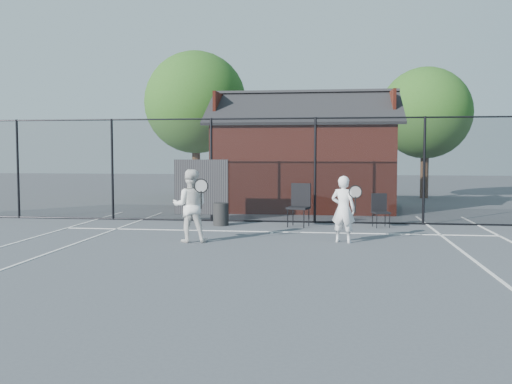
# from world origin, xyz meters

# --- Properties ---
(ground) EXTENTS (80.00, 80.00, 0.00)m
(ground) POSITION_xyz_m (0.00, 0.00, 0.00)
(ground) COLOR #464A50
(ground) RESTS_ON ground
(court_lines) EXTENTS (11.02, 18.00, 0.01)m
(court_lines) POSITION_xyz_m (0.00, -1.32, 0.01)
(court_lines) COLOR silver
(court_lines) RESTS_ON ground
(fence) EXTENTS (22.04, 3.00, 3.00)m
(fence) POSITION_xyz_m (-0.30, 5.00, 1.45)
(fence) COLOR black
(fence) RESTS_ON ground
(clubhouse) EXTENTS (6.50, 4.36, 4.19)m
(clubhouse) POSITION_xyz_m (0.50, 9.00, 1.61)
(clubhouse) COLOR #5E2016
(clubhouse) RESTS_ON ground
(tree_left) EXTENTS (4.48, 4.48, 6.44)m
(tree_left) POSITION_xyz_m (-4.50, 13.50, 4.19)
(tree_left) COLOR #362115
(tree_left) RESTS_ON ground
(tree_right) EXTENTS (3.97, 3.97, 5.70)m
(tree_right) POSITION_xyz_m (5.50, 14.50, 3.71)
(tree_right) COLOR #362115
(tree_right) RESTS_ON ground
(player_front) EXTENTS (0.71, 0.57, 1.49)m
(player_front) POSITION_xyz_m (1.73, 1.55, 0.75)
(player_front) COLOR white
(player_front) RESTS_ON ground
(player_back) EXTENTS (0.93, 0.73, 1.63)m
(player_back) POSITION_xyz_m (-1.67, 1.18, 0.82)
(player_back) COLOR white
(player_back) RESTS_ON ground
(chair_left) EXTENTS (0.67, 0.69, 1.14)m
(chair_left) POSITION_xyz_m (0.58, 4.10, 0.57)
(chair_left) COLOR black
(chair_left) RESTS_ON ground
(chair_right) EXTENTS (0.52, 0.53, 0.88)m
(chair_right) POSITION_xyz_m (2.79, 4.28, 0.44)
(chair_right) COLOR black
(chair_right) RESTS_ON ground
(waste_bin) EXTENTS (0.50, 0.50, 0.62)m
(waste_bin) POSITION_xyz_m (-1.55, 4.10, 0.31)
(waste_bin) COLOR #252525
(waste_bin) RESTS_ON ground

